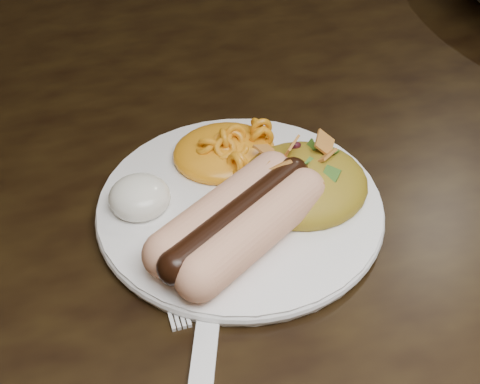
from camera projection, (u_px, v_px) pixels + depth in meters
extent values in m
cube|color=black|center=(350.00, 185.00, 0.57)|extent=(1.60, 0.90, 0.04)
cylinder|color=white|center=(240.00, 207.00, 0.51)|extent=(0.26, 0.26, 0.01)
cylinder|color=#EAA77D|center=(245.00, 237.00, 0.45)|extent=(0.11, 0.09, 0.03)
cylinder|color=#EAA77D|center=(232.00, 206.00, 0.48)|extent=(0.11, 0.09, 0.03)
cylinder|color=black|center=(238.00, 217.00, 0.46)|extent=(0.12, 0.09, 0.02)
ellipsoid|color=orange|center=(224.00, 141.00, 0.53)|extent=(0.09, 0.09, 0.03)
ellipsoid|color=white|center=(139.00, 191.00, 0.49)|extent=(0.05, 0.05, 0.03)
ellipsoid|color=orange|center=(304.00, 178.00, 0.50)|extent=(0.10, 0.09, 0.04)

